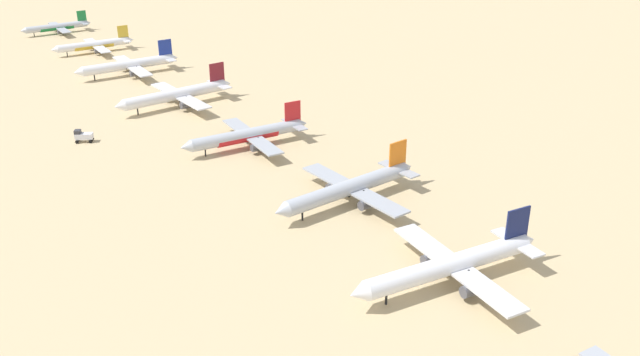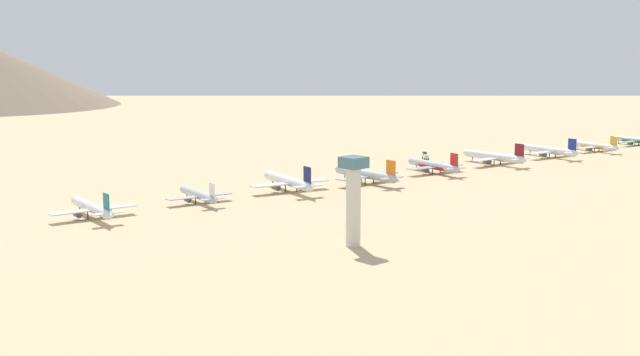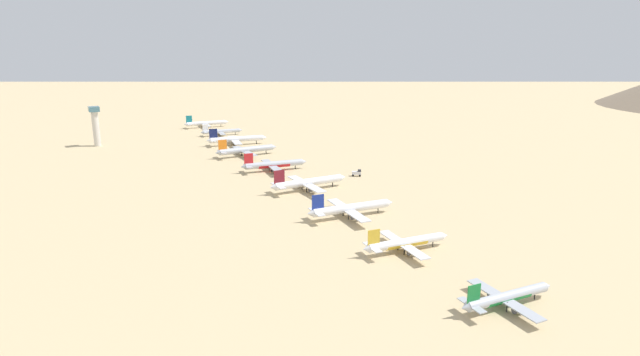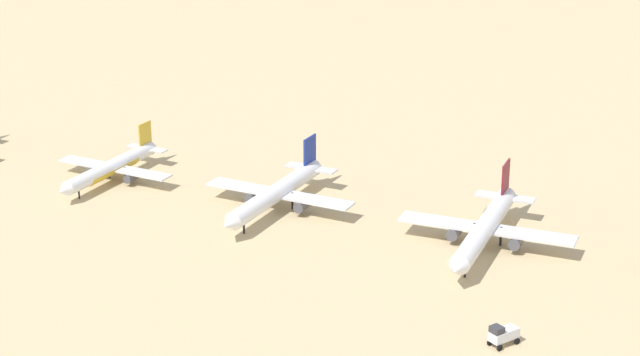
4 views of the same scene
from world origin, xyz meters
TOP-DOWN VIEW (x-y plane):
  - ground_plane at (0.00, 0.00)m, footprint 2147.04×2147.04m
  - parked_jet_0 at (-12.36, -180.50)m, footprint 33.77×27.50m
  - parked_jet_1 at (-11.16, -133.91)m, footprint 36.12×29.48m
  - parked_jet_2 at (-7.54, -91.86)m, footprint 41.97×34.24m
  - parked_jet_3 at (-3.06, -45.84)m, footprint 43.94×35.65m
  - parked_jet_4 at (-0.51, 0.85)m, footprint 40.67×33.27m
  - parked_jet_5 at (0.91, 47.35)m, footprint 43.71×35.46m
  - parked_jet_6 at (9.51, 87.09)m, footprint 45.12×36.99m
  - parked_jet_7 at (13.89, 131.64)m, footprint 34.65×28.32m
  - parked_jet_8 at (16.00, 177.73)m, footprint 40.20×32.78m
  - service_truck at (35.40, -34.62)m, footprint 5.66×5.06m
  - control_tower at (-80.39, 135.83)m, footprint 7.20×7.20m

SIDE VIEW (x-z plane):
  - ground_plane at x=0.00m, z-range 0.00..0.00m
  - service_truck at x=35.40m, z-range 0.13..4.03m
  - parked_jet_0 at x=-12.36m, z-range -1.63..8.11m
  - parked_jet_7 at x=13.89m, z-range -1.68..8.34m
  - parked_jet_1 at x=-11.16m, z-range -1.74..8.68m
  - parked_jet_8 at x=16.00m, z-range -1.89..9.70m
  - parked_jet_4 at x=-0.51m, z-range -1.97..9.80m
  - parked_jet_2 at x=-7.54m, z-range -1.98..10.13m
  - parked_jet_5 at x=0.91m, z-range -2.06..10.56m
  - parked_jet_3 at x=-3.06m, z-range -2.07..10.61m
  - parked_jet_6 at x=9.51m, z-range -2.14..10.96m
  - control_tower at x=-80.39m, z-range 1.71..30.87m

